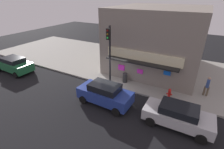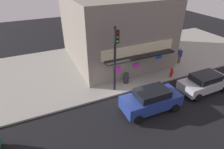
% 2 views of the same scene
% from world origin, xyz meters
% --- Properties ---
extents(ground_plane, '(59.10, 59.10, 0.00)m').
position_xyz_m(ground_plane, '(0.00, 0.00, 0.00)').
color(ground_plane, black).
extents(sidewalk, '(39.40, 11.54, 0.14)m').
position_xyz_m(sidewalk, '(0.00, 5.77, 0.07)').
color(sidewalk, gray).
rests_on(sidewalk, ground_plane).
extents(corner_building, '(9.18, 10.50, 6.59)m').
position_xyz_m(corner_building, '(2.47, 6.60, 3.44)').
color(corner_building, gray).
rests_on(corner_building, sidewalk).
extents(traffic_light, '(0.32, 0.58, 5.34)m').
position_xyz_m(traffic_light, '(-0.29, 0.62, 3.56)').
color(traffic_light, black).
rests_on(traffic_light, sidewalk).
extents(fire_hydrant, '(0.48, 0.24, 0.91)m').
position_xyz_m(fire_hydrant, '(5.41, 0.46, 0.58)').
color(fire_hydrant, red).
rests_on(fire_hydrant, sidewalk).
extents(trash_can, '(0.46, 0.46, 0.92)m').
position_xyz_m(trash_can, '(1.07, 1.27, 0.60)').
color(trash_can, '#2D2D2D').
rests_on(trash_can, sidewalk).
extents(pedestrian, '(0.41, 0.62, 1.73)m').
position_xyz_m(pedestrian, '(8.00, 2.40, 1.10)').
color(pedestrian, brown).
rests_on(pedestrian, sidewalk).
extents(potted_plant_by_doorway, '(0.56, 0.56, 0.93)m').
position_xyz_m(potted_plant_by_doorway, '(5.29, 2.32, 0.67)').
color(potted_plant_by_doorway, gray).
rests_on(potted_plant_by_doorway, sidewalk).
extents(parked_car_silver, '(4.33, 2.05, 1.55)m').
position_xyz_m(parked_car_silver, '(6.49, -2.27, 0.81)').
color(parked_car_silver, '#B7B7BC').
rests_on(parked_car_silver, ground_plane).
extents(parked_car_green, '(4.44, 2.17, 1.65)m').
position_xyz_m(parked_car_green, '(-10.81, -2.24, 0.86)').
color(parked_car_green, '#1E6038').
rests_on(parked_car_green, ground_plane).
extents(parked_car_blue, '(4.32, 2.10, 1.71)m').
position_xyz_m(parked_car_blue, '(1.07, -2.47, 0.88)').
color(parked_car_blue, navy).
rests_on(parked_car_blue, ground_plane).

